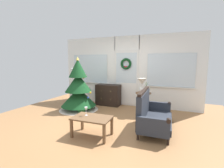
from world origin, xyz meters
TOP-DOWN VIEW (x-y plane):
  - ground_plane at (0.00, 0.00)m, footprint 6.76×6.76m
  - back_wall_with_door at (0.00, 2.08)m, footprint 5.20×0.19m
  - christmas_tree at (-1.32, 0.88)m, footprint 1.32×1.32m
  - dresser_cabinet at (-0.62, 1.79)m, footprint 0.91×0.45m
  - settee_sofa at (1.22, 0.21)m, footprint 0.77×1.46m
  - side_table at (0.81, 1.22)m, footprint 0.50×0.48m
  - table_lamp at (0.75, 1.26)m, footprint 0.28×0.28m
  - flower_vase at (0.91, 1.16)m, footprint 0.11×0.10m
  - coffee_table at (0.08, -0.66)m, footprint 0.86×0.55m
  - wine_glass at (-0.10, -0.61)m, footprint 0.08×0.08m
  - gift_box at (-1.02, 0.60)m, footprint 0.18×0.16m

SIDE VIEW (x-z plane):
  - ground_plane at x=0.00m, z-range 0.00..0.00m
  - gift_box at x=-1.02m, z-range 0.00..0.18m
  - coffee_table at x=0.08m, z-range 0.15..0.58m
  - settee_sofa at x=1.22m, z-range -0.10..0.86m
  - dresser_cabinet at x=-0.62m, z-range 0.00..0.78m
  - side_table at x=0.81m, z-range 0.14..0.83m
  - wine_glass at x=-0.10m, z-range 0.47..0.67m
  - christmas_tree at x=-1.32m, z-range -0.23..1.57m
  - flower_vase at x=0.91m, z-range 0.63..0.98m
  - table_lamp at x=0.75m, z-range 0.75..1.19m
  - back_wall_with_door at x=0.00m, z-range 0.01..2.56m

